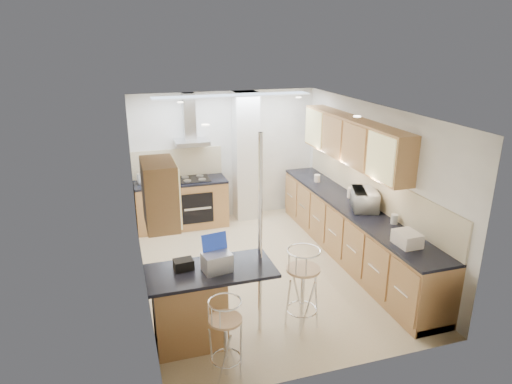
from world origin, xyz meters
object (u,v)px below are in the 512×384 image
object	(u,v)px
laptop	(217,262)
bar_stool_near	(226,338)
bar_stool_end	(302,289)
microwave	(365,200)
bread_bin	(407,239)

from	to	relation	value
laptop	bar_stool_near	world-z (taller)	laptop
bar_stool_near	laptop	bearing A→B (deg)	60.08
bar_stool_near	bar_stool_end	world-z (taller)	bar_stool_end
microwave	bar_stool_end	distance (m)	2.13
microwave	bread_bin	size ratio (longest dim) A/B	1.65
bar_stool_end	bread_bin	world-z (taller)	bread_bin
bar_stool_end	laptop	bearing A→B (deg)	137.05
microwave	laptop	size ratio (longest dim) A/B	1.79
microwave	laptop	distance (m)	2.93
bar_stool_near	bar_stool_end	bearing A→B (deg)	2.44
laptop	microwave	bearing A→B (deg)	16.85
bar_stool_near	bread_bin	world-z (taller)	bread_bin
microwave	bread_bin	world-z (taller)	microwave
laptop	bread_bin	world-z (taller)	laptop
microwave	bread_bin	xyz separation A→B (m)	(-0.14, -1.31, -0.07)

